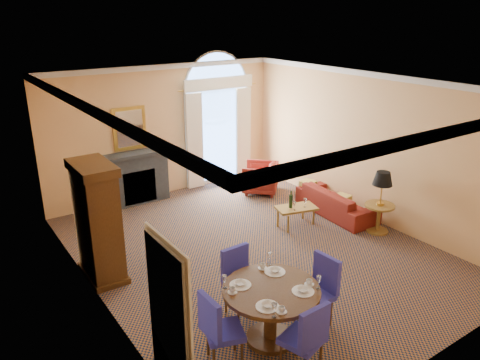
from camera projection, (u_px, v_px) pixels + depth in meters
ground at (255, 250)px, 9.06m from camera, size 7.50×7.50×0.00m
room_envelope at (234, 117)px, 8.71m from camera, size 6.04×7.52×3.45m
armoire at (98, 224)px, 7.87m from camera, size 0.59×1.05×2.06m
dining_table at (271, 302)px, 6.39m from camera, size 1.34×1.34×1.05m
dining_chair_north at (239, 277)px, 7.03m from camera, size 0.50×0.51×1.06m
dining_chair_south at (308, 335)px, 5.77m from camera, size 0.59×0.59×1.06m
dining_chair_east at (320, 286)px, 6.80m from camera, size 0.51×0.50×1.06m
dining_chair_west at (217, 326)px, 5.93m from camera, size 0.60×0.60×1.06m
sofa at (336, 202)px, 10.59m from camera, size 0.92×2.07×0.59m
armchair at (260, 178)px, 11.83m from camera, size 1.18×1.18×0.77m
coffee_table at (296, 208)px, 9.96m from camera, size 0.94×0.68×0.81m
side_table at (381, 194)px, 9.54m from camera, size 0.61×0.61×1.30m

